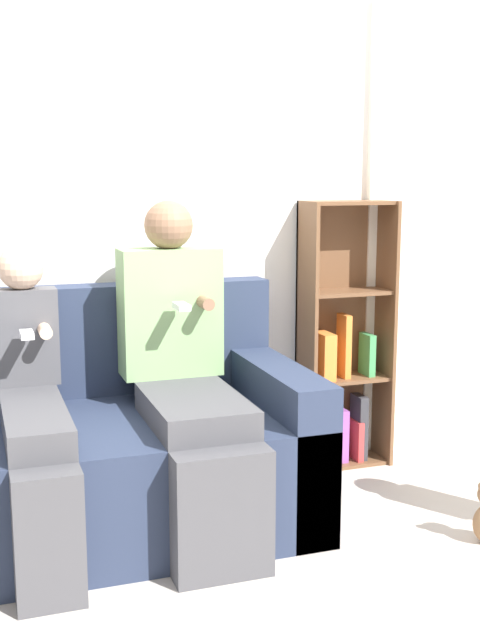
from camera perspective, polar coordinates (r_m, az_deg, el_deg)
ground_plane at (r=3.03m, az=-2.86°, el=-18.02°), size 14.00×14.00×0.00m
back_wall at (r=3.72m, az=-7.69°, el=7.67°), size 10.00×0.06×2.55m
curtain_panel at (r=4.28m, az=13.58°, el=6.01°), size 0.77×0.04×2.28m
couch at (r=3.36m, az=-10.38°, el=-9.49°), size 1.74×0.95×0.96m
adult_seated at (r=3.25m, az=-3.90°, el=-3.16°), size 0.43×0.90×1.33m
child_seated at (r=3.13m, az=-14.49°, el=-5.75°), size 0.27×0.92×1.16m
bookshelf at (r=4.03m, az=7.18°, el=-2.70°), size 0.44×0.23×1.32m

